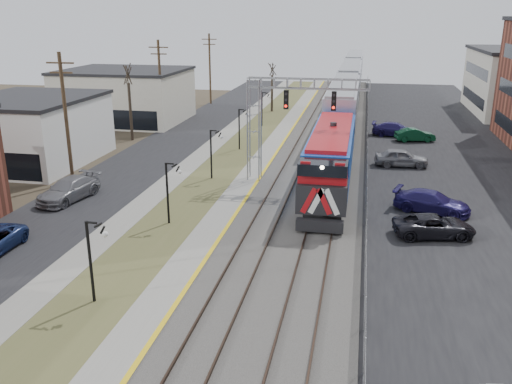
# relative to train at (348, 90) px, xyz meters

# --- Properties ---
(street_west) EXTENTS (7.00, 120.00, 0.04)m
(street_west) POSITION_rel_train_xyz_m (-17.00, -27.19, -2.90)
(street_west) COLOR black
(street_west) RESTS_ON ground
(sidewalk) EXTENTS (2.00, 120.00, 0.08)m
(sidewalk) POSITION_rel_train_xyz_m (-12.50, -27.19, -2.88)
(sidewalk) COLOR gray
(sidewalk) RESTS_ON ground
(grass_median) EXTENTS (4.00, 120.00, 0.06)m
(grass_median) POSITION_rel_train_xyz_m (-9.50, -27.19, -2.89)
(grass_median) COLOR brown
(grass_median) RESTS_ON ground
(platform) EXTENTS (2.00, 120.00, 0.24)m
(platform) POSITION_rel_train_xyz_m (-6.50, -27.19, -2.80)
(platform) COLOR gray
(platform) RESTS_ON ground
(ballast_bed) EXTENTS (8.00, 120.00, 0.20)m
(ballast_bed) POSITION_rel_train_xyz_m (-1.50, -27.19, -2.82)
(ballast_bed) COLOR #595651
(ballast_bed) RESTS_ON ground
(parking_lot) EXTENTS (16.00, 120.00, 0.04)m
(parking_lot) POSITION_rel_train_xyz_m (10.50, -27.19, -2.90)
(parking_lot) COLOR black
(parking_lot) RESTS_ON ground
(platform_edge) EXTENTS (0.24, 120.00, 0.01)m
(platform_edge) POSITION_rel_train_xyz_m (-5.62, -27.19, -2.67)
(platform_edge) COLOR gold
(platform_edge) RESTS_ON platform
(track_near) EXTENTS (1.58, 120.00, 0.15)m
(track_near) POSITION_rel_train_xyz_m (-3.50, -27.19, -2.64)
(track_near) COLOR #2D2119
(track_near) RESTS_ON ballast_bed
(track_far) EXTENTS (1.58, 120.00, 0.15)m
(track_far) POSITION_rel_train_xyz_m (-0.00, -27.19, -2.64)
(track_far) COLOR #2D2119
(track_far) RESTS_ON ballast_bed
(train) EXTENTS (3.00, 85.85, 5.33)m
(train) POSITION_rel_train_xyz_m (0.00, 0.00, 0.00)
(train) COLOR #1548B1
(train) RESTS_ON ground
(signal_gantry) EXTENTS (9.00, 1.07, 8.15)m
(signal_gantry) POSITION_rel_train_xyz_m (-4.28, -34.19, 2.67)
(signal_gantry) COLOR gray
(signal_gantry) RESTS_ON ground
(lampposts) EXTENTS (0.14, 62.14, 4.00)m
(lampposts) POSITION_rel_train_xyz_m (-9.50, -43.90, -0.92)
(lampposts) COLOR black
(lampposts) RESTS_ON ground
(utility_poles) EXTENTS (0.28, 80.28, 10.00)m
(utility_poles) POSITION_rel_train_xyz_m (-20.00, -37.19, 2.08)
(utility_poles) COLOR #4C3823
(utility_poles) RESTS_ON ground
(fence) EXTENTS (0.04, 120.00, 1.60)m
(fence) POSITION_rel_train_xyz_m (2.70, -27.19, -2.12)
(fence) COLOR gray
(fence) RESTS_ON ground
(bare_trees) EXTENTS (12.30, 42.30, 5.95)m
(bare_trees) POSITION_rel_train_xyz_m (-18.16, -23.27, -0.22)
(bare_trees) COLOR #382D23
(bare_trees) RESTS_ON ground
(car_lot_c) EXTENTS (5.08, 3.04, 1.32)m
(car_lot_c) POSITION_rel_train_xyz_m (6.66, -43.14, -2.26)
(car_lot_c) COLOR black
(car_lot_c) RESTS_ON ground
(car_lot_d) EXTENTS (5.34, 3.41, 1.44)m
(car_lot_d) POSITION_rel_train_xyz_m (6.98, -38.87, -2.20)
(car_lot_d) COLOR navy
(car_lot_d) RESTS_ON ground
(car_lot_e) EXTENTS (4.61, 2.04, 1.54)m
(car_lot_e) POSITION_rel_train_xyz_m (5.63, -27.45, -2.15)
(car_lot_e) COLOR gray
(car_lot_e) RESTS_ON ground
(car_lot_f) EXTENTS (4.24, 2.20, 1.33)m
(car_lot_f) POSITION_rel_train_xyz_m (7.57, -17.17, -2.25)
(car_lot_f) COLOR #0D4124
(car_lot_f) RESTS_ON ground
(car_street_b) EXTENTS (3.09, 5.61, 1.54)m
(car_street_b) POSITION_rel_train_xyz_m (-18.01, -41.25, -2.15)
(car_street_b) COLOR slate
(car_street_b) RESTS_ON ground
(car_lot_g) EXTENTS (5.22, 2.55, 1.46)m
(car_lot_g) POSITION_rel_train_xyz_m (5.74, -14.92, -2.19)
(car_lot_g) COLOR navy
(car_lot_g) RESTS_ON ground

